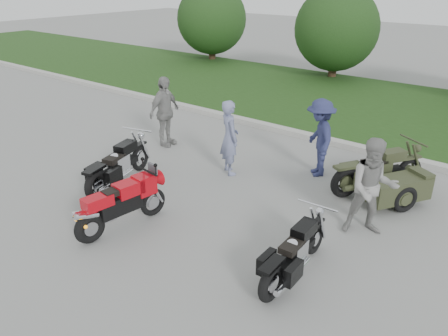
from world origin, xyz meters
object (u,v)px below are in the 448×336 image
Objects in this scene: cruiser_sidecar at (387,182)px; person_denim at (319,138)px; cruiser_right at (293,256)px; cruiser_left at (117,167)px; person_back at (165,112)px; person_stripe at (230,138)px; sportbike_red at (120,203)px; person_grey at (373,188)px.

person_denim is (-1.75, 0.27, 0.49)m from cruiser_sidecar.
person_denim is at bearing 109.68° from cruiser_right.
person_back reaches higher than cruiser_left.
person_stripe is (-3.44, -0.94, 0.47)m from cruiser_sidecar.
sportbike_red is 4.56m from person_grey.
person_denim reaches higher than cruiser_right.
person_stripe reaches higher than cruiser_sidecar.
cruiser_right is 4.10m from person_stripe.
person_grey is at bearing 1.99° from cruiser_left.
person_back is at bearing -143.45° from cruiser_sidecar.
person_back is (-2.50, 0.36, 0.07)m from person_stripe.
person_back is (-0.97, 2.48, 0.50)m from cruiser_left.
person_stripe is (-3.19, 2.53, 0.49)m from cruiser_right.
sportbike_red is 1.09× the size of person_stripe.
person_grey reaches higher than cruiser_right.
cruiser_left is 1.27× the size of person_stripe.
sportbike_red is at bearing -169.60° from cruiser_right.
person_back is at bearing 150.81° from cruiser_right.
person_stripe is 2.53m from person_back.
cruiser_right is 4.06m from person_denim.
cruiser_left is 2.65m from person_stripe.
person_back is (-2.47, 3.61, 0.42)m from sportbike_red.
cruiser_sidecar is at bearing 64.57° from person_grey.
cruiser_left reaches higher than cruiser_right.
person_stripe is at bearing -133.73° from cruiser_sidecar.
cruiser_left is 1.23× the size of person_grey.
person_stripe is 3.65m from person_grey.
person_grey reaches higher than cruiser_left.
sportbike_red is 3.27m from person_stripe.
sportbike_red is at bearing -52.37° from cruiser_left.
sportbike_red is 4.40m from person_back.
person_denim reaches higher than sportbike_red.
person_denim is at bearing -84.19° from person_back.
person_grey is 1.00× the size of person_denim.
person_denim is (1.68, 1.21, 0.03)m from person_stripe.
person_grey is (5.14, 1.59, 0.46)m from cruiser_left.
cruiser_right is 1.12× the size of person_grey.
cruiser_right is 0.93× the size of cruiser_sidecar.
cruiser_sidecar is at bearing 16.37° from cruiser_left.
cruiser_left is 5.40m from person_grey.
sportbike_red is at bearing -175.36° from person_grey.
cruiser_sidecar is 3.59m from person_stripe.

